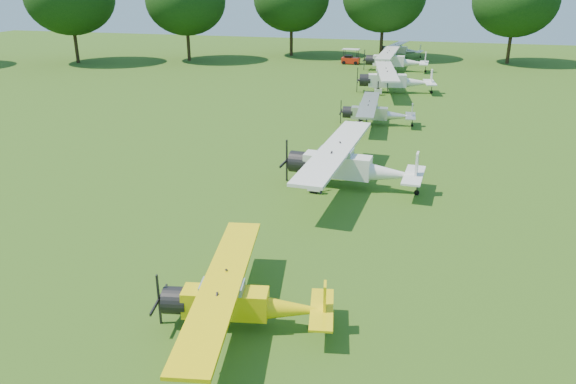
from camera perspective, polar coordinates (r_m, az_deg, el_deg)
name	(u,v)px	position (r m, az deg, el deg)	size (l,w,h in m)	color
ground	(303,229)	(25.58, 1.49, -3.82)	(160.00, 160.00, 0.00)	#335816
tree_belt	(394,51)	(22.98, 10.75, 13.88)	(137.36, 130.27, 14.52)	black
aircraft_2	(239,299)	(18.47, -5.04, -10.79)	(5.85, 9.27, 1.82)	yellow
aircraft_3	(348,163)	(30.27, 6.10, 2.94)	(7.57, 12.06, 2.37)	white
aircraft_4	(375,111)	(43.80, 8.84, 8.10)	(5.77, 9.18, 1.81)	silver
aircraft_5	(393,79)	(56.46, 10.64, 11.26)	(7.66, 12.14, 2.38)	white
aircraft_6	(394,59)	(69.75, 10.69, 13.13)	(7.67, 12.18, 2.41)	white
aircraft_7	(400,49)	(82.61, 11.32, 14.07)	(5.96, 9.44, 1.85)	silver
golf_cart	(350,59)	(74.78, 6.35, 13.29)	(2.31, 1.50, 1.91)	red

